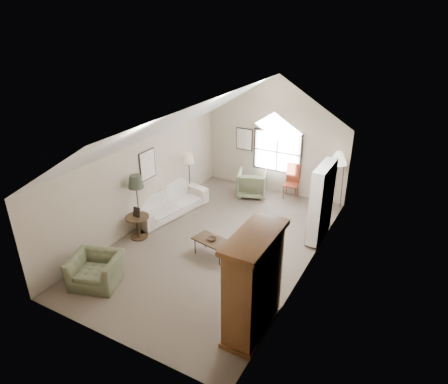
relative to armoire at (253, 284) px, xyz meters
The scene contains 18 objects.
room_shell 3.87m from the armoire, 132.25° to the left, with size 5.01×8.01×4.00m.
window 6.70m from the armoire, 108.11° to the left, with size 1.72×0.08×1.42m, color black.
skylight 4.02m from the armoire, 104.93° to the left, with size 0.80×1.20×0.52m, color white, non-canonical shape.
wall_art 5.98m from the armoire, 133.09° to the left, with size 1.97×3.71×0.88m.
armoire is the anchor object (origin of this frame).
tv_alcove 4.00m from the armoire, 87.71° to the left, with size 0.32×1.30×2.10m, color white.
media_console 4.08m from the armoire, 88.00° to the left, with size 0.34×1.18×0.60m, color #382316.
tv_panel 4.01m from the armoire, 88.00° to the left, with size 0.05×0.90×0.55m, color black.
sofa 5.49m from the armoire, 143.54° to the left, with size 2.62×1.02×0.76m, color beige.
armchair_near 3.90m from the armoire, behind, with size 1.11×0.97×0.72m, color #585E42.
armchair_far 6.27m from the armoire, 115.20° to the left, with size 0.94×0.97×0.88m, color #69704E.
coffee_table 2.83m from the armoire, 137.69° to the left, with size 0.97×0.54×0.50m, color #3E2E19.
bowl 2.76m from the armoire, 137.69° to the left, with size 0.23×0.23×0.06m, color #382117.
side_table 4.64m from the armoire, 159.08° to the left, with size 0.66×0.66×0.66m, color #382516.
side_chair 6.28m from the armoire, 103.11° to the left, with size 0.45×0.45×1.17m, color maroon.
tripod_lamp 6.10m from the armoire, 89.81° to the left, with size 0.56×0.56×1.92m, color white, non-canonical shape.
dark_lamp 4.75m from the armoire, 157.28° to the left, with size 0.44×0.44×1.83m, color #24291D, non-canonical shape.
tan_lamp 6.24m from the armoire, 134.65° to the left, with size 0.33×0.33×1.64m, color tan, non-canonical shape.
Camera 1 is at (4.65, -8.07, 5.96)m, focal length 32.00 mm.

